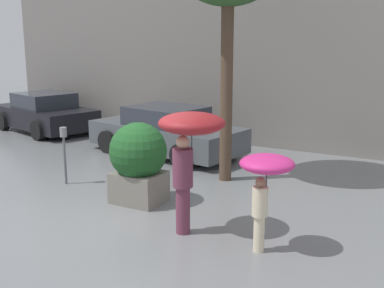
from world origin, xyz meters
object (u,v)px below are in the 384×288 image
object	(u,v)px
planter_box	(138,160)
person_adult	(190,137)
parked_car_near	(166,132)
parking_meter	(64,143)
person_child	(265,174)
parked_car_far	(45,113)

from	to	relation	value
planter_box	person_adult	world-z (taller)	person_adult
parked_car_near	parking_meter	xyz separation A→B (m)	(-0.42, -3.33, 0.29)
person_adult	parked_car_near	distance (m)	5.40
person_child	parked_car_near	xyz separation A→B (m)	(-4.38, 4.37, -0.57)
person_adult	parked_car_far	size ratio (longest dim) A/B	0.47
person_child	parked_car_far	world-z (taller)	person_child
planter_box	person_child	xyz separation A→B (m)	(2.78, -0.85, 0.34)
parked_car_near	parked_car_far	distance (m)	5.20
person_child	parked_car_far	bearing A→B (deg)	94.10
planter_box	person_adult	bearing A→B (deg)	-27.15
person_adult	parked_car_near	size ratio (longest dim) A/B	0.44
person_child	parking_meter	world-z (taller)	person_child
parked_car_near	parking_meter	size ratio (longest dim) A/B	3.62
person_child	parking_meter	distance (m)	4.92
parked_car_far	parking_meter	xyz separation A→B (m)	(4.73, -4.08, 0.29)
planter_box	parking_meter	size ratio (longest dim) A/B	1.25
person_adult	person_child	world-z (taller)	person_adult
person_child	parked_car_far	distance (m)	10.83
parked_car_far	parking_meter	distance (m)	6.25
person_child	parked_car_far	xyz separation A→B (m)	(-9.53, 5.12, -0.57)
person_child	person_adult	bearing A→B (deg)	119.13
planter_box	parking_meter	world-z (taller)	planter_box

